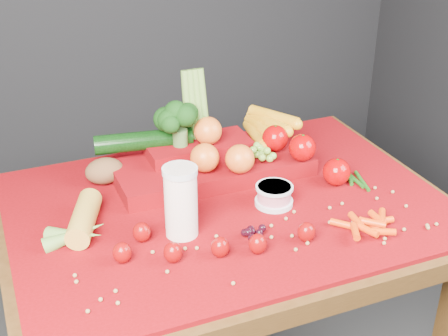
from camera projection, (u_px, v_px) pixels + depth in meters
name	position (u px, v px, depth m)	size (l,w,h in m)	color
table	(227.00, 239.00, 1.60)	(1.10, 0.80, 0.75)	#311D0B
red_cloth	(227.00, 205.00, 1.55)	(1.05, 0.75, 0.01)	maroon
milk_glass	(181.00, 199.00, 1.38)	(0.08, 0.08, 0.17)	white
yogurt_bowl	(274.00, 195.00, 1.53)	(0.09, 0.09, 0.05)	silver
strawberry_scatter	(204.00, 242.00, 1.35)	(0.44, 0.18, 0.05)	maroon
dark_grape_cluster	(255.00, 233.00, 1.40)	(0.06, 0.05, 0.03)	black
soybean_scatter	(262.00, 244.00, 1.38)	(0.84, 0.24, 0.01)	#A37E46
corn_ear	(78.00, 230.00, 1.40)	(0.23, 0.26, 0.06)	gold
potato	(105.00, 171.00, 1.62)	(0.10, 0.07, 0.07)	brown
baby_carrot_pile	(372.00, 228.00, 1.42)	(0.17, 0.17, 0.03)	#EC3D08
green_bean_pile	(356.00, 176.00, 1.66)	(0.14, 0.12, 0.01)	#184F12
produce_mound	(219.00, 153.00, 1.66)	(0.61, 0.36, 0.27)	maroon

